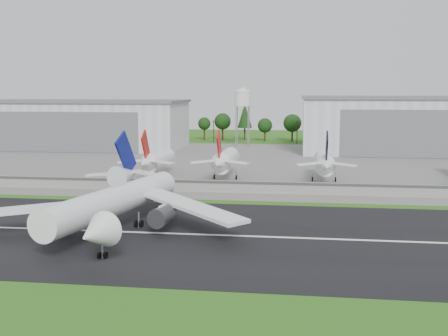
# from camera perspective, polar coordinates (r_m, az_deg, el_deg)

# --- Properties ---
(ground) EXTENTS (600.00, 600.00, 0.00)m
(ground) POSITION_cam_1_polar(r_m,az_deg,el_deg) (101.11, -6.19, -8.12)
(ground) COLOR #316117
(ground) RESTS_ON ground
(runway) EXTENTS (320.00, 60.00, 0.10)m
(runway) POSITION_cam_1_polar(r_m,az_deg,el_deg) (110.48, -4.93, -6.69)
(runway) COLOR black
(runway) RESTS_ON ground
(runway_centerline) EXTENTS (220.00, 1.00, 0.02)m
(runway_centerline) POSITION_cam_1_polar(r_m,az_deg,el_deg) (110.46, -4.94, -6.66)
(runway_centerline) COLOR white
(runway_centerline) RESTS_ON runway
(apron) EXTENTS (320.00, 150.00, 0.10)m
(apron) POSITION_cam_1_polar(r_m,az_deg,el_deg) (217.35, 1.44, 0.57)
(apron) COLOR slate
(apron) RESTS_ON ground
(blast_fence) EXTENTS (240.00, 0.61, 3.50)m
(blast_fence) POSITION_cam_1_polar(r_m,az_deg,el_deg) (153.34, -1.25, -1.86)
(blast_fence) COLOR gray
(blast_fence) RESTS_ON ground
(hangar_west) EXTENTS (97.00, 44.00, 23.20)m
(hangar_west) POSITION_cam_1_polar(r_m,az_deg,el_deg) (279.64, -14.06, 4.36)
(hangar_west) COLOR silver
(hangar_west) RESTS_ON ground
(hangar_east) EXTENTS (102.00, 47.00, 25.20)m
(hangar_east) POSITION_cam_1_polar(r_m,az_deg,el_deg) (264.62, 18.98, 4.20)
(hangar_east) COLOR silver
(hangar_east) RESTS_ON ground
(water_tower) EXTENTS (8.40, 8.40, 29.40)m
(water_tower) POSITION_cam_1_polar(r_m,az_deg,el_deg) (280.74, 1.92, 7.25)
(water_tower) COLOR #99999E
(water_tower) RESTS_ON ground
(utility_poles) EXTENTS (230.00, 3.00, 12.00)m
(utility_poles) POSITION_cam_1_polar(r_m,az_deg,el_deg) (296.52, 3.15, 2.52)
(utility_poles) COLOR black
(utility_poles) RESTS_ON ground
(treeline) EXTENTS (320.00, 16.00, 22.00)m
(treeline) POSITION_cam_1_polar(r_m,az_deg,el_deg) (311.41, 3.38, 2.78)
(treeline) COLOR black
(treeline) RESTS_ON ground
(main_airliner) EXTENTS (55.97, 58.85, 18.17)m
(main_airliner) POSITION_cam_1_polar(r_m,az_deg,el_deg) (112.25, -11.12, -4.03)
(main_airliner) COLOR white
(main_airliner) RESTS_ON runway
(parked_jet_red_a) EXTENTS (7.36, 31.29, 16.42)m
(parked_jet_red_a) POSITION_cam_1_polar(r_m,az_deg,el_deg) (177.95, -6.93, 0.79)
(parked_jet_red_a) COLOR white
(parked_jet_red_a) RESTS_ON ground
(parked_jet_red_b) EXTENTS (7.36, 31.29, 16.72)m
(parked_jet_red_b) POSITION_cam_1_polar(r_m,az_deg,el_deg) (173.73, 0.07, 0.77)
(parked_jet_red_b) COLOR white
(parked_jet_red_b) RESTS_ON ground
(parked_jet_navy) EXTENTS (7.36, 31.29, 16.62)m
(parked_jet_navy) POSITION_cam_1_polar(r_m,az_deg,el_deg) (172.33, 10.18, 0.55)
(parked_jet_navy) COLOR white
(parked_jet_navy) RESTS_ON ground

